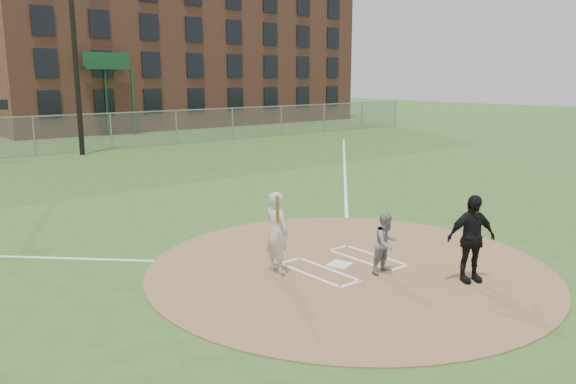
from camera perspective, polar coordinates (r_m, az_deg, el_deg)
ground at (r=11.97m, az=6.18°, el=-7.60°), size 140.00×140.00×0.00m
dirt_circle at (r=11.97m, az=6.18°, el=-7.55°), size 8.40×8.40×0.02m
home_plate at (r=12.00m, az=5.27°, el=-7.36°), size 0.57×0.57×0.03m
foul_line_first at (r=24.35m, az=5.79°, el=2.28°), size 17.04×17.04×0.01m
catcher at (r=11.51m, az=9.94°, el=-5.15°), size 0.60×0.47×1.24m
umpire at (r=11.38m, az=18.11°, el=-4.51°), size 1.09×0.81×1.72m
batters_boxes at (r=12.06m, az=5.67°, el=-7.31°), size 2.08×1.88×0.01m
batter_at_plate at (r=11.34m, az=-1.14°, el=-4.08°), size 0.72×0.96×1.78m
outfield_fence at (r=31.06m, az=-24.39°, el=5.20°), size 56.08×0.08×2.03m
brick_warehouse at (r=51.90m, az=-12.29°, el=15.29°), size 30.00×17.17×15.00m
light_pole at (r=30.69m, az=-21.04°, el=15.88°), size 1.20×0.30×12.22m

